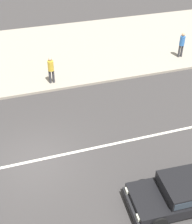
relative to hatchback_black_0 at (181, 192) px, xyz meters
The scene contains 6 objects.
ground_plane 6.27m from the hatchback_black_0, 142.42° to the left, with size 160.00×160.00×0.00m, color #383535.
lane_centre_stripe 6.27m from the hatchback_black_0, 142.42° to the left, with size 50.40×0.14×0.01m, color silver.
kerb_strip 14.94m from the hatchback_black_0, 109.33° to the left, with size 68.00×10.00×0.15m, color #9E9384.
hatchback_black_0 is the anchor object (origin of this frame).
pedestrian_mid_kerb 10.29m from the hatchback_black_0, 106.72° to the left, with size 0.34×0.34×1.66m.
pedestrian_far_end 12.24m from the hatchback_black_0, 60.47° to the left, with size 0.34×0.34×1.71m.
Camera 1 is at (-0.28, -10.02, 9.75)m, focal length 50.00 mm.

